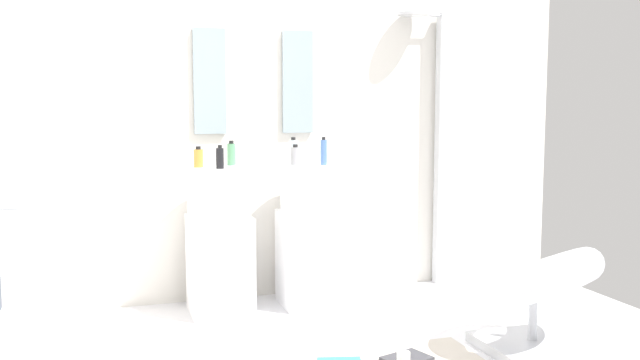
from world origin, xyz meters
TOP-DOWN VIEW (x-y plane):
  - rear_partition at (0.00, 1.65)m, footprint 4.80×0.10m
  - pedestal_sink_left at (-0.31, 1.28)m, footprint 0.41×0.41m
  - pedestal_sink_right at (0.31, 1.28)m, footprint 0.41×0.41m
  - vanity_mirror_left at (-0.31, 1.58)m, footprint 0.22×0.03m
  - vanity_mirror_right at (0.31, 1.58)m, footprint 0.22×0.03m
  - shower_column at (1.45, 1.53)m, footprint 0.49×0.24m
  - lounge_chair at (1.24, 0.03)m, footprint 1.08×1.08m
  - magazine_charcoal at (0.49, 0.08)m, footprint 0.29×0.25m
  - soap_bottle_green at (-0.21, 1.34)m, footprint 0.06×0.06m
  - soap_bottle_clear at (0.21, 1.32)m, footprint 0.05×0.05m
  - soap_bottle_black at (-0.33, 1.14)m, footprint 0.05×0.05m
  - soap_bottle_grey at (0.19, 1.22)m, footprint 0.06×0.06m
  - soap_bottle_amber at (-0.44, 1.26)m, footprint 0.06×0.06m
  - soap_bottle_blue at (0.37, 1.17)m, footprint 0.04×0.04m

SIDE VIEW (x-z plane):
  - magazine_charcoal at x=0.49m, z-range 0.01..0.03m
  - lounge_chair at x=1.24m, z-range 0.03..0.67m
  - pedestal_sink_left at x=-0.31m, z-range -0.05..1.03m
  - pedestal_sink_right at x=0.31m, z-range -0.05..1.03m
  - soap_bottle_amber at x=-0.44m, z-range 0.97..1.11m
  - soap_bottle_grey at x=0.19m, z-range 0.97..1.11m
  - soap_bottle_black at x=-0.33m, z-range 0.97..1.12m
  - soap_bottle_green at x=-0.21m, z-range 0.97..1.13m
  - soap_bottle_clear at x=0.21m, z-range 0.97..1.15m
  - soap_bottle_blue at x=0.37m, z-range 0.97..1.16m
  - shower_column at x=1.45m, z-range 0.05..2.10m
  - rear_partition at x=0.00m, z-range 0.00..2.60m
  - vanity_mirror_left at x=-0.31m, z-range 1.18..1.89m
  - vanity_mirror_right at x=0.31m, z-range 1.18..1.89m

